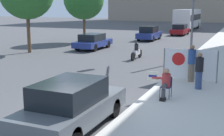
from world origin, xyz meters
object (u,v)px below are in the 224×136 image
(car_on_road_midblock, at_px, (149,33))
(city_bus_on_road, at_px, (188,18))
(parked_car_curbside, at_px, (72,105))
(jogger_on_sidewalk, at_px, (199,71))
(protest_banner, at_px, (190,64))
(seated_protester, at_px, (165,82))
(car_on_road_distant, at_px, (180,30))
(motorcycle_on_road, at_px, (137,52))
(pedestrian_behind, at_px, (191,63))
(traffic_light_pole, at_px, (174,6))
(car_on_road_nearest, at_px, (93,41))

(car_on_road_midblock, bearing_deg, city_bus_on_road, 86.45)
(parked_car_curbside, bearing_deg, jogger_on_sidewalk, 62.50)
(protest_banner, relative_size, car_on_road_midblock, 0.60)
(seated_protester, relative_size, car_on_road_distant, 0.27)
(protest_banner, xyz_separation_m, motorcycle_on_road, (-4.65, 5.67, -0.44))
(pedestrian_behind, relative_size, protest_banner, 0.69)
(jogger_on_sidewalk, xyz_separation_m, city_bus_on_road, (-7.05, 36.97, 0.88))
(car_on_road_midblock, xyz_separation_m, motorcycle_on_road, (2.82, -12.44, -0.24))
(pedestrian_behind, height_order, car_on_road_distant, pedestrian_behind)
(jogger_on_sidewalk, height_order, parked_car_curbside, jogger_on_sidewalk)
(seated_protester, relative_size, protest_banner, 0.46)
(traffic_light_pole, bearing_deg, jogger_on_sidewalk, -69.40)
(car_on_road_nearest, bearing_deg, car_on_road_midblock, 74.96)
(jogger_on_sidewalk, xyz_separation_m, car_on_road_distant, (-6.26, 27.09, -0.24))
(pedestrian_behind, bearing_deg, car_on_road_nearest, -85.48)
(motorcycle_on_road, bearing_deg, seated_protester, -64.59)
(protest_banner, distance_m, motorcycle_on_road, 7.35)
(seated_protester, height_order, motorcycle_on_road, seated_protester)
(car_on_road_midblock, distance_m, city_bus_on_road, 17.50)
(jogger_on_sidewalk, relative_size, car_on_road_nearest, 0.37)
(jogger_on_sidewalk, height_order, traffic_light_pole, traffic_light_pole)
(traffic_light_pole, bearing_deg, city_bus_on_road, 98.04)
(jogger_on_sidewalk, xyz_separation_m, traffic_light_pole, (-2.92, 7.78, 2.73))
(car_on_road_distant, relative_size, city_bus_on_road, 0.41)
(pedestrian_behind, relative_size, car_on_road_midblock, 0.41)
(car_on_road_distant, bearing_deg, protest_banner, -77.69)
(traffic_light_pole, relative_size, car_on_road_distant, 1.17)
(car_on_road_nearest, bearing_deg, seated_protester, -52.71)
(traffic_light_pole, height_order, motorcycle_on_road, traffic_light_pole)
(car_on_road_distant, bearing_deg, jogger_on_sidewalk, -77.00)
(car_on_road_midblock, bearing_deg, protest_banner, -67.58)
(car_on_road_midblock, relative_size, city_bus_on_road, 0.40)
(car_on_road_distant, height_order, motorcycle_on_road, car_on_road_distant)
(traffic_light_pole, bearing_deg, car_on_road_midblock, 113.87)
(seated_protester, xyz_separation_m, car_on_road_midblock, (-7.11, 21.47, -0.02))
(car_on_road_nearest, xyz_separation_m, car_on_road_distant, (4.28, 16.52, 0.03))
(jogger_on_sidewalk, bearing_deg, car_on_road_distant, -49.43)
(traffic_light_pole, distance_m, motorcycle_on_road, 4.02)
(pedestrian_behind, relative_size, city_bus_on_road, 0.17)
(jogger_on_sidewalk, height_order, pedestrian_behind, pedestrian_behind)
(parked_car_curbside, bearing_deg, car_on_road_distant, 95.69)
(car_on_road_nearest, height_order, car_on_road_distant, car_on_road_distant)
(seated_protester, bearing_deg, protest_banner, 96.80)
(parked_car_curbside, bearing_deg, protest_banner, 71.96)
(pedestrian_behind, xyz_separation_m, car_on_road_nearest, (-10.00, 9.33, -0.37))
(protest_banner, bearing_deg, traffic_light_pole, 109.65)
(car_on_road_midblock, distance_m, car_on_road_distant, 7.78)
(car_on_road_midblock, height_order, motorcycle_on_road, car_on_road_midblock)
(traffic_light_pole, bearing_deg, car_on_road_distant, 99.79)
(pedestrian_behind, bearing_deg, motorcycle_on_road, -93.32)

